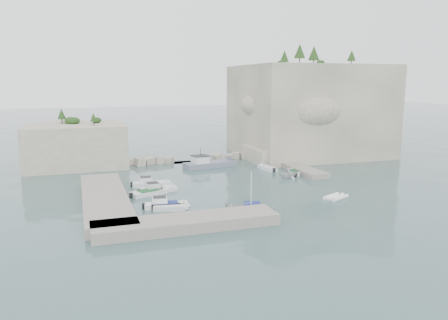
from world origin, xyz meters
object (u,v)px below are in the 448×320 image
object	(u,v)px
motorboat_d	(166,208)
tender_east_a	(288,178)
rowboat	(251,212)
inflatable_dinghy	(336,198)
tender_east_b	(294,174)
work_boat	(210,167)
motorboat_a	(151,186)
tender_east_c	(267,170)
motorboat_e	(170,210)
motorboat_c	(149,195)
motorboat_b	(158,192)
tender_east_d	(269,167)

from	to	relation	value
motorboat_d	tender_east_a	size ratio (longest dim) A/B	1.72
rowboat	inflatable_dinghy	xyz separation A→B (m)	(11.89, 1.91, 0.00)
tender_east_b	work_boat	world-z (taller)	work_boat
motorboat_a	tender_east_c	bearing A→B (deg)	20.41
motorboat_e	motorboat_d	bearing A→B (deg)	115.76
tender_east_a	tender_east_b	world-z (taller)	tender_east_a
motorboat_a	motorboat_e	xyz separation A→B (m)	(0.05, -11.98, 0.00)
motorboat_a	tender_east_c	xyz separation A→B (m)	(19.54, 5.04, 0.00)
tender_east_b	work_boat	size ratio (longest dim) A/B	0.40
motorboat_e	tender_east_b	world-z (taller)	same
motorboat_c	tender_east_b	world-z (taller)	same
motorboat_b	inflatable_dinghy	xyz separation A→B (m)	(19.90, -10.18, 0.00)
rowboat	tender_east_c	distance (m)	23.53
inflatable_dinghy	tender_east_d	xyz separation A→B (m)	(0.56, 20.88, 0.00)
motorboat_a	tender_east_d	size ratio (longest dim) A/B	1.44
motorboat_c	tender_east_c	distance (m)	22.82
tender_east_b	motorboat_d	bearing A→B (deg)	135.84
motorboat_d	inflatable_dinghy	size ratio (longest dim) A/B	1.60
motorboat_b	inflatable_dinghy	size ratio (longest dim) A/B	1.60
tender_east_a	tender_east_b	bearing A→B (deg)	-48.31
tender_east_b	tender_east_d	size ratio (longest dim) A/B	0.99
tender_east_c	work_boat	xyz separation A→B (m)	(-8.08, 5.22, 0.00)
rowboat	work_boat	world-z (taller)	work_boat
motorboat_c	motorboat_b	bearing A→B (deg)	18.72
motorboat_e	tender_east_a	world-z (taller)	tender_east_a
tender_east_c	inflatable_dinghy	bearing A→B (deg)	177.74
motorboat_a	work_boat	size ratio (longest dim) A/B	0.58
motorboat_a	motorboat_b	xyz separation A→B (m)	(0.30, -3.54, 0.00)
tender_east_a	tender_east_d	world-z (taller)	tender_east_a
tender_east_b	tender_east_d	distance (m)	6.69
motorboat_c	tender_east_d	world-z (taller)	tender_east_d
motorboat_c	tender_east_c	world-z (taller)	same
motorboat_b	tender_east_d	xyz separation A→B (m)	(20.46, 10.71, 0.00)
rowboat	motorboat_d	bearing A→B (deg)	87.68
motorboat_d	tender_east_a	distance (m)	22.33
motorboat_e	tender_east_b	distance (m)	25.27
tender_east_b	tender_east_c	bearing A→B (deg)	46.73
motorboat_b	motorboat_d	size ratio (longest dim) A/B	1.00
motorboat_e	rowboat	distance (m)	9.03
tender_east_a	tender_east_c	bearing A→B (deg)	0.17
tender_east_c	work_boat	bearing A→B (deg)	52.87
motorboat_b	motorboat_e	distance (m)	8.44
motorboat_c	rowboat	xyz separation A→B (m)	(9.40, -10.92, 0.00)
motorboat_c	tender_east_a	bearing A→B (deg)	-12.40
motorboat_a	tender_east_d	bearing A→B (deg)	24.97
motorboat_c	tender_east_d	bearing A→B (deg)	7.26
motorboat_a	motorboat_b	size ratio (longest dim) A/B	1.05
tender_east_b	rowboat	bearing A→B (deg)	157.96
motorboat_d	motorboat_c	bearing A→B (deg)	106.16
tender_east_b	work_boat	bearing A→B (deg)	65.48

